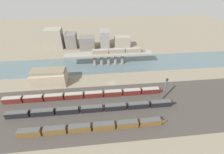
# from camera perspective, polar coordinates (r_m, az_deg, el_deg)

# --- Properties ---
(ground_plane) EXTENTS (400.00, 400.00, 0.00)m
(ground_plane) POSITION_cam_1_polar(r_m,az_deg,el_deg) (104.08, 0.08, -2.26)
(ground_plane) COLOR gray
(railbed_yard) EXTENTS (280.00, 42.00, 0.01)m
(railbed_yard) POSITION_cam_1_polar(r_m,az_deg,el_deg) (86.08, 1.80, -11.73)
(railbed_yard) COLOR #423D38
(railbed_yard) RESTS_ON ground
(river_water) EXTENTS (320.00, 28.80, 0.01)m
(river_water) POSITION_cam_1_polar(r_m,az_deg,el_deg) (126.57, -1.20, 4.92)
(river_water) COLOR slate
(river_water) RESTS_ON ground
(bridge) EXTENTS (70.43, 8.26, 10.03)m
(bridge) POSITION_cam_1_polar(r_m,az_deg,el_deg) (122.95, -1.25, 8.10)
(bridge) COLOR gray
(bridge) RESTS_ON ground
(train_on_bridge) EXTENTS (43.70, 2.75, 3.59)m
(train_on_bridge) POSITION_cam_1_polar(r_m,az_deg,el_deg) (122.11, 2.54, 9.94)
(train_on_bridge) COLOR gray
(train_on_bridge) RESTS_ON bridge
(train_yard_near) EXTENTS (71.66, 2.94, 3.60)m
(train_yard_near) POSITION_cam_1_polar(r_m,az_deg,el_deg) (76.00, -6.60, -18.32)
(train_yard_near) COLOR brown
(train_yard_near) RESTS_ON ground
(train_yard_mid) EXTENTS (93.25, 2.75, 3.57)m
(train_yard_mid) POSITION_cam_1_polar(r_m,az_deg,el_deg) (83.88, -6.66, -11.84)
(train_yard_mid) COLOR black
(train_yard_mid) RESTS_ON ground
(train_yard_far) EXTENTS (97.18, 2.86, 3.74)m
(train_yard_far) POSITION_cam_1_polar(r_m,az_deg,el_deg) (92.66, -9.80, -6.76)
(train_yard_far) COLOR #5B1E19
(train_yard_far) RESTS_ON ground
(warehouse_building) EXTENTS (22.24, 12.29, 10.80)m
(warehouse_building) POSITION_cam_1_polar(r_m,az_deg,el_deg) (109.38, -22.72, -0.00)
(warehouse_building) COLOR tan
(warehouse_building) RESTS_ON ground
(signal_tower) EXTENTS (1.08, 1.08, 15.11)m
(signal_tower) POSITION_cam_1_polar(r_m,az_deg,el_deg) (91.65, 19.42, -4.60)
(signal_tower) COLOR #4C4C51
(signal_tower) RESTS_ON ground
(city_block_far_left) EXTENTS (16.07, 13.58, 19.08)m
(city_block_far_left) POSITION_cam_1_polar(r_m,az_deg,el_deg) (165.89, -21.10, 13.56)
(city_block_far_left) COLOR gray
(city_block_far_left) RESTS_ON ground
(city_block_left) EXTENTS (10.64, 13.67, 14.41)m
(city_block_left) POSITION_cam_1_polar(r_m,az_deg,el_deg) (162.60, -15.23, 13.36)
(city_block_left) COLOR slate
(city_block_left) RESTS_ON ground
(city_block_center) EXTENTS (14.46, 12.07, 12.17)m
(city_block_center) POSITION_cam_1_polar(r_m,az_deg,el_deg) (155.91, -9.43, 12.75)
(city_block_center) COLOR slate
(city_block_center) RESTS_ON ground
(city_block_right) EXTENTS (8.98, 15.92, 16.96)m
(city_block_right) POSITION_cam_1_polar(r_m,az_deg,el_deg) (158.15, -2.89, 14.40)
(city_block_right) COLOR gray
(city_block_right) RESTS_ON ground
(city_block_far_right) EXTENTS (15.71, 9.56, 10.80)m
(city_block_far_right) POSITION_cam_1_polar(r_m,az_deg,el_deg) (158.85, 3.87, 13.27)
(city_block_far_right) COLOR gray
(city_block_far_right) RESTS_ON ground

